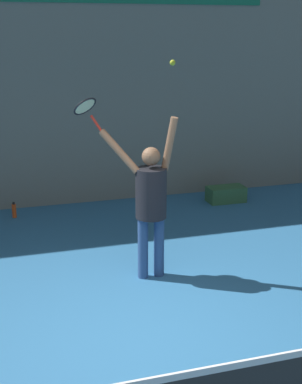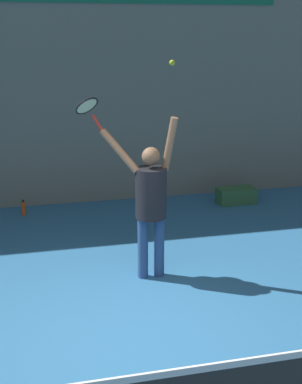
{
  "view_description": "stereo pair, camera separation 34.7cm",
  "coord_description": "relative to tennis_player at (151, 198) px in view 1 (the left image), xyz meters",
  "views": [
    {
      "loc": [
        -1.25,
        -4.43,
        2.99
      ],
      "look_at": [
        0.53,
        1.51,
        1.12
      ],
      "focal_mm": 50.0,
      "sensor_mm": 36.0,
      "label": 1
    },
    {
      "loc": [
        -0.91,
        -4.52,
        2.99
      ],
      "look_at": [
        0.53,
        1.51,
        1.12
      ],
      "focal_mm": 50.0,
      "sensor_mm": 36.0,
      "label": 2
    }
  ],
  "objects": [
    {
      "name": "equipment_bag",
      "position": [
        2.21,
        2.58,
        -0.91
      ],
      "size": [
        0.68,
        0.36,
        0.28
      ],
      "color": "#33663F",
      "rests_on": "ground_plane"
    },
    {
      "name": "back_wall",
      "position": [
        -0.53,
        3.33,
        1.45
      ],
      "size": [
        18.0,
        0.1,
        5.0
      ],
      "color": "slate",
      "rests_on": "ground_plane"
    },
    {
      "name": "water_bottle",
      "position": [
        -1.54,
        2.8,
        -0.93
      ],
      "size": [
        0.07,
        0.07,
        0.27
      ],
      "color": "#D84C19",
      "rests_on": "ground_plane"
    },
    {
      "name": "tennis_player",
      "position": [
        0.0,
        0.0,
        0.0
      ],
      "size": [
        0.91,
        0.54,
        2.03
      ],
      "color": "#2D4C7F",
      "rests_on": "ground_plane"
    },
    {
      "name": "tennis_racket",
      "position": [
        -0.67,
        0.5,
        1.05
      ],
      "size": [
        0.39,
        0.43,
        0.4
      ],
      "color": "red"
    },
    {
      "name": "tennis_ball",
      "position": [
        0.21,
        -0.15,
        1.61
      ],
      "size": [
        0.06,
        0.06,
        0.06
      ],
      "color": "#CCDB2D"
    },
    {
      "name": "ground_plane",
      "position": [
        -0.53,
        -1.51,
        -1.05
      ],
      "size": [
        18.0,
        18.0,
        0.0
      ],
      "primitive_type": "plane",
      "color": "teal"
    }
  ]
}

